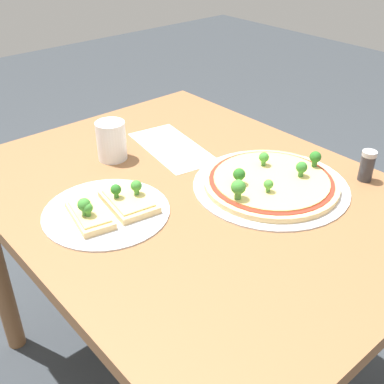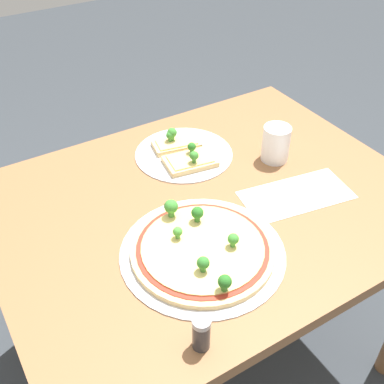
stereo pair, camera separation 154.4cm
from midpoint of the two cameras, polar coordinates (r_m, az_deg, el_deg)
name	(u,v)px [view 2 (the right image)]	position (r m, az deg, el deg)	size (l,w,h in m)	color
ground_plane	(204,352)	(1.61, 23.29, -33.01)	(8.00, 8.00, 0.00)	#33383D
dining_table	(207,226)	(1.07, 32.29, -21.20)	(1.15, 0.89, 0.72)	brown
pizza_tray_whole	(202,249)	(0.91, 39.57, -27.87)	(0.40, 0.40, 0.07)	silver
pizza_tray_slice	(184,153)	(1.06, 26.30, -9.28)	(0.30, 0.30, 0.07)	silver
drinking_cup	(276,144)	(1.18, 39.31, -7.22)	(0.08, 0.08, 0.11)	white
condiment_shaker	(201,333)	(0.86, 51.26, -40.87)	(0.04, 0.04, 0.08)	#333338
paper_menu	(296,195)	(1.16, 44.15, -15.02)	(0.30, 0.15, 0.00)	silver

